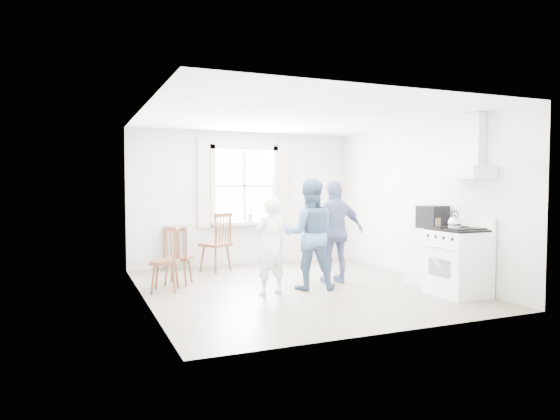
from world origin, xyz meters
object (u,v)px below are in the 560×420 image
at_px(windsor_chair_a, 220,236).
at_px(person_mid, 309,234).
at_px(stereo_stack, 432,217).
at_px(person_right, 335,232).
at_px(low_cabinet, 429,257).
at_px(person_left, 270,246).
at_px(windsor_chair_c, 172,252).
at_px(windsor_chair_b, 176,250).
at_px(gas_stove, 458,261).

bearing_deg(windsor_chair_a, person_mid, -65.96).
height_order(stereo_stack, person_right, person_right).
bearing_deg(windsor_chair_a, person_right, -49.02).
distance_m(low_cabinet, windsor_chair_a, 3.60).
bearing_deg(windsor_chair_a, person_left, -85.37).
distance_m(windsor_chair_a, person_left, 2.03).
bearing_deg(person_left, windsor_chair_a, -95.39).
bearing_deg(person_left, person_mid, -179.68).
xyz_separation_m(low_cabinet, windsor_chair_c, (-3.78, 1.10, 0.14)).
distance_m(stereo_stack, person_left, 2.60).
distance_m(windsor_chair_b, person_left, 1.61).
xyz_separation_m(person_left, person_right, (1.27, 0.38, 0.12)).
xyz_separation_m(windsor_chair_b, windsor_chair_c, (-0.14, -0.41, 0.03)).
bearing_deg(stereo_stack, windsor_chair_c, 163.29).
bearing_deg(windsor_chair_b, stereo_stack, -23.03).
xyz_separation_m(gas_stove, person_mid, (-1.77, 1.18, 0.34)).
distance_m(windsor_chair_b, windsor_chair_c, 0.44).
bearing_deg(person_mid, windsor_chair_a, -47.11).
height_order(windsor_chair_b, person_right, person_right).
distance_m(gas_stove, stereo_stack, 0.89).
bearing_deg(low_cabinet, windsor_chair_a, 138.44).
relative_size(windsor_chair_a, person_right, 0.65).
height_order(stereo_stack, windsor_chair_a, stereo_stack).
bearing_deg(stereo_stack, person_mid, 164.37).
xyz_separation_m(stereo_stack, windsor_chair_c, (-3.80, 1.14, -0.48)).
relative_size(stereo_stack, windsor_chair_a, 0.42).
bearing_deg(windsor_chair_b, windsor_chair_c, -109.24).
bearing_deg(low_cabinet, person_right, 149.62).
relative_size(gas_stove, stereo_stack, 2.47).
bearing_deg(windsor_chair_c, windsor_chair_a, 49.45).
distance_m(gas_stove, windsor_chair_b, 4.20).
bearing_deg(gas_stove, windsor_chair_b, 148.13).
relative_size(stereo_stack, person_left, 0.32).
bearing_deg(person_right, gas_stove, 132.99).
relative_size(windsor_chair_b, windsor_chair_c, 0.95).
bearing_deg(person_mid, windsor_chair_b, -11.07).
height_order(stereo_stack, windsor_chair_c, stereo_stack).
xyz_separation_m(gas_stove, person_left, (-2.45, 1.06, 0.22)).
bearing_deg(person_right, low_cabinet, 153.02).
bearing_deg(windsor_chair_b, gas_stove, -31.87).
bearing_deg(low_cabinet, windsor_chair_b, 157.34).
distance_m(low_cabinet, person_right, 1.51).
height_order(windsor_chair_a, person_left, person_left).
bearing_deg(gas_stove, stereo_stack, 82.33).
xyz_separation_m(low_cabinet, stereo_stack, (0.02, -0.04, 0.62)).
height_order(low_cabinet, windsor_chair_b, windsor_chair_b).
height_order(low_cabinet, windsor_chair_c, windsor_chair_c).
bearing_deg(windsor_chair_c, low_cabinet, -16.28).
bearing_deg(windsor_chair_a, stereo_stack, -41.78).
xyz_separation_m(gas_stove, person_right, (-1.19, 1.44, 0.34)).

